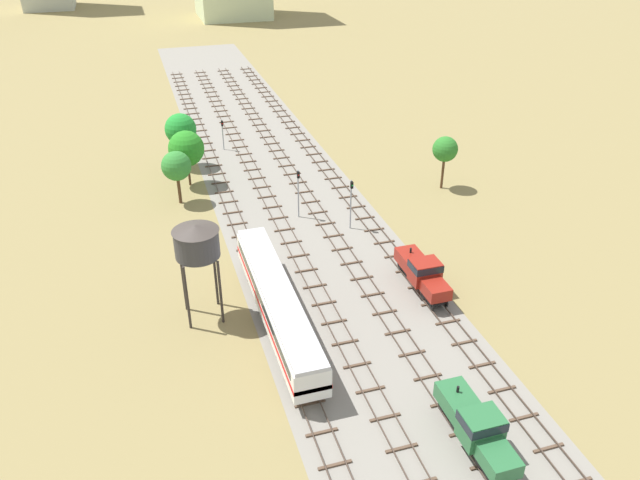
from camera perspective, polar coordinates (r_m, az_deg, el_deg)
ground_plane at (r=79.20m, az=-3.28°, el=4.32°), size 480.00×480.00×0.00m
ballast_bed at (r=79.20m, az=-3.28°, el=4.32°), size 18.66×176.00×0.01m
track_far_left at (r=78.82m, az=-8.65°, el=3.99°), size 2.40×126.00×0.29m
track_left at (r=79.55m, az=-5.17°, el=4.47°), size 2.40×126.00×0.29m
track_centre_left at (r=80.57m, az=-1.77°, el=4.92°), size 2.40×126.00×0.29m
track_centre at (r=81.87m, az=1.54°, el=5.35°), size 2.40×126.00×0.29m
shunter_loco_centre_left_nearest at (r=45.31m, az=14.28°, el=-16.28°), size 2.74×8.46×3.10m
passenger_coach_far_left_near at (r=54.16m, az=-3.97°, el=-5.69°), size 2.96×22.00×3.80m
shunter_loco_centre_mid at (r=59.95m, az=9.46°, el=-2.90°), size 2.74×8.46×3.10m
water_tower at (r=53.58m, az=-11.31°, el=-0.19°), size 4.05×4.05×9.34m
signal_post_nearest at (r=71.63m, az=-2.02°, el=4.81°), size 0.28×0.47×5.98m
signal_post_near at (r=69.13m, az=2.88°, el=3.83°), size 0.28×0.47×6.00m
signal_post_mid at (r=93.02m, az=-8.98°, el=9.93°), size 0.28×0.47×4.61m
lineside_tree_0 at (r=80.05m, az=11.47°, el=8.19°), size 3.20×3.20×6.96m
lineside_tree_1 at (r=81.24m, az=-12.23°, el=8.24°), size 4.57×4.57×7.36m
lineside_tree_2 at (r=87.22m, az=-12.73°, el=9.91°), size 4.26×4.26×7.58m
lineside_tree_3 at (r=76.60m, az=-13.11°, el=6.65°), size 3.60×3.60×6.71m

